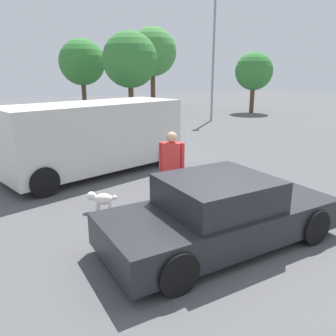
{
  "coord_description": "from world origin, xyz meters",
  "views": [
    {
      "loc": [
        -3.35,
        -4.17,
        2.96
      ],
      "look_at": [
        0.04,
        2.22,
        0.9
      ],
      "focal_mm": 35.94,
      "sensor_mm": 36.0,
      "label": 1
    }
  ],
  "objects_px": {
    "sedan_foreground": "(220,214)",
    "van_white": "(94,135)",
    "pedestrian": "(172,163)",
    "dog": "(101,199)",
    "light_post_near": "(214,36)"
  },
  "relations": [
    {
      "from": "sedan_foreground",
      "to": "pedestrian",
      "type": "height_order",
      "value": "pedestrian"
    },
    {
      "from": "dog",
      "to": "light_post_near",
      "type": "distance_m",
      "value": 15.94
    },
    {
      "from": "van_white",
      "to": "pedestrian",
      "type": "bearing_deg",
      "value": 85.34
    },
    {
      "from": "dog",
      "to": "light_post_near",
      "type": "bearing_deg",
      "value": -105.27
    },
    {
      "from": "pedestrian",
      "to": "dog",
      "type": "bearing_deg",
      "value": 108.2
    },
    {
      "from": "van_white",
      "to": "dog",
      "type": "bearing_deg",
      "value": 59.67
    },
    {
      "from": "sedan_foreground",
      "to": "light_post_near",
      "type": "height_order",
      "value": "light_post_near"
    },
    {
      "from": "pedestrian",
      "to": "light_post_near",
      "type": "bearing_deg",
      "value": -1.51
    },
    {
      "from": "sedan_foreground",
      "to": "van_white",
      "type": "distance_m",
      "value": 5.51
    },
    {
      "from": "sedan_foreground",
      "to": "dog",
      "type": "relative_size",
      "value": 7.06
    },
    {
      "from": "van_white",
      "to": "light_post_near",
      "type": "xyz_separation_m",
      "value": [
        9.82,
        7.88,
        3.91
      ]
    },
    {
      "from": "sedan_foreground",
      "to": "van_white",
      "type": "xyz_separation_m",
      "value": [
        -0.66,
        5.44,
        0.57
      ]
    },
    {
      "from": "dog",
      "to": "light_post_near",
      "type": "relative_size",
      "value": 0.08
    },
    {
      "from": "sedan_foreground",
      "to": "dog",
      "type": "xyz_separation_m",
      "value": [
        -1.43,
        2.41,
        -0.28
      ]
    },
    {
      "from": "dog",
      "to": "pedestrian",
      "type": "height_order",
      "value": "pedestrian"
    }
  ]
}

